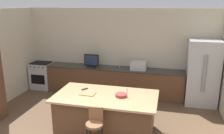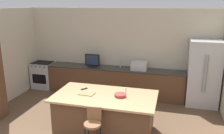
% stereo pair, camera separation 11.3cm
% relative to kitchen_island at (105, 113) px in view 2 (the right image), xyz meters
% --- Properties ---
extents(wall_back, '(6.65, 0.12, 2.76)m').
position_rel_kitchen_island_xyz_m(wall_back, '(-0.28, 2.67, 0.91)').
color(wall_back, beige).
rests_on(wall_back, ground_plane).
extents(counter_back, '(4.42, 0.62, 0.90)m').
position_rel_kitchen_island_xyz_m(counter_back, '(-0.36, 2.29, -0.02)').
color(counter_back, brown).
rests_on(counter_back, ground_plane).
extents(kitchen_island, '(2.29, 1.25, 0.91)m').
position_rel_kitchen_island_xyz_m(kitchen_island, '(0.00, 0.00, 0.00)').
color(kitchen_island, black).
rests_on(kitchen_island, ground_plane).
extents(refrigerator, '(0.88, 0.80, 1.91)m').
position_rel_kitchen_island_xyz_m(refrigerator, '(2.30, 2.21, 0.49)').
color(refrigerator, '#B7BABF').
rests_on(refrigerator, ground_plane).
extents(range_oven, '(0.72, 0.63, 0.92)m').
position_rel_kitchen_island_xyz_m(range_oven, '(-2.93, 2.29, -0.01)').
color(range_oven, '#B7BABF').
rests_on(range_oven, ground_plane).
extents(microwave, '(0.48, 0.36, 0.26)m').
position_rel_kitchen_island_xyz_m(microwave, '(0.43, 2.29, 0.56)').
color(microwave, '#B7BABF').
rests_on(microwave, counter_back).
extents(tv_monitor, '(0.48, 0.16, 0.42)m').
position_rel_kitchen_island_xyz_m(tv_monitor, '(-1.09, 2.24, 0.63)').
color(tv_monitor, black).
rests_on(tv_monitor, counter_back).
extents(sink_faucet_back, '(0.02, 0.02, 0.24)m').
position_rel_kitchen_island_xyz_m(sink_faucet_back, '(-0.19, 2.39, 0.55)').
color(sink_faucet_back, '#B2B2B7').
rests_on(sink_faucet_back, counter_back).
extents(sink_faucet_island, '(0.02, 0.02, 0.22)m').
position_rel_kitchen_island_xyz_m(sink_faucet_island, '(0.48, 0.00, 0.56)').
color(sink_faucet_island, '#B2B2B7').
rests_on(sink_faucet_island, kitchen_island).
extents(bar_stool_center, '(0.34, 0.35, 0.95)m').
position_rel_kitchen_island_xyz_m(bar_stool_center, '(-0.00, -0.81, 0.10)').
color(bar_stool_center, brown).
rests_on(bar_stool_center, ground_plane).
extents(fruit_bowl, '(0.26, 0.26, 0.06)m').
position_rel_kitchen_island_xyz_m(fruit_bowl, '(0.35, 0.02, 0.48)').
color(fruit_bowl, '#993833').
rests_on(fruit_bowl, kitchen_island).
extents(tv_remote, '(0.13, 0.16, 0.02)m').
position_rel_kitchen_island_xyz_m(tv_remote, '(-0.59, 0.24, 0.46)').
color(tv_remote, black).
rests_on(tv_remote, kitchen_island).
extents(cutting_board, '(0.36, 0.26, 0.02)m').
position_rel_kitchen_island_xyz_m(cutting_board, '(-0.42, -0.03, 0.46)').
color(cutting_board, '#A87F51').
rests_on(cutting_board, kitchen_island).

